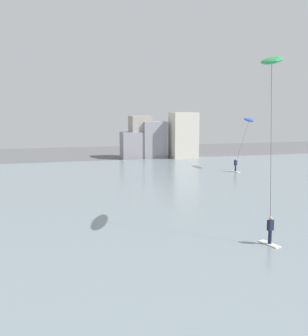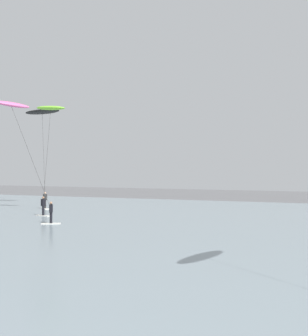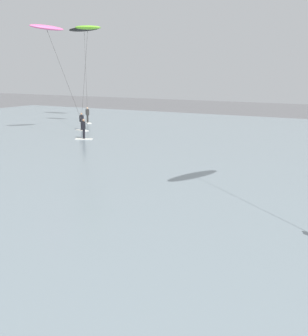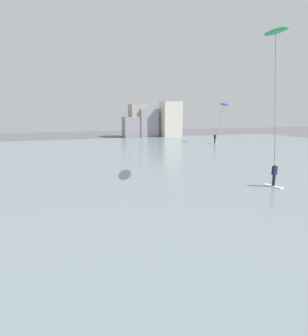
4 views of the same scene
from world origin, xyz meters
The scene contains 4 objects.
water_bay centered at (0.00, 30.60, 0.05)m, with size 84.00×52.00×0.10m, color gray.
kitesurfer_pink centered at (-16.32, 31.91, 8.08)m, with size 5.37×2.88×9.35m.
kitesurfer_lime centered at (-17.31, 38.09, 8.43)m, with size 2.84×3.18×9.66m.
kitesurfer_black centered at (-21.57, 43.35, 9.28)m, with size 4.41×3.39×10.12m.
Camera 3 is at (10.70, 0.69, 5.94)m, focal length 51.34 mm.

